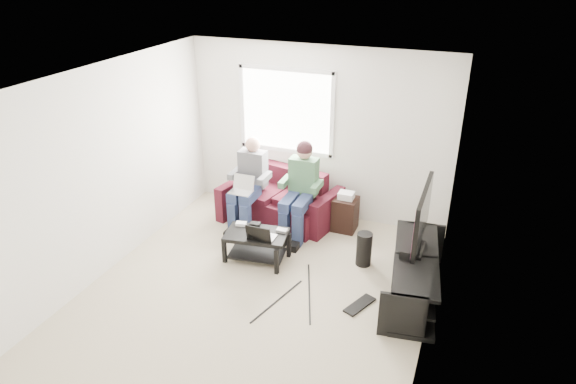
{
  "coord_description": "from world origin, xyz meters",
  "views": [
    {
      "loc": [
        2.21,
        -4.65,
        3.79
      ],
      "look_at": [
        0.17,
        0.6,
        1.1
      ],
      "focal_mm": 32.0,
      "sensor_mm": 36.0,
      "label": 1
    }
  ],
  "objects": [
    {
      "name": "floor",
      "position": [
        0.0,
        0.0,
        0.0
      ],
      "size": [
        4.5,
        4.5,
        0.0
      ],
      "primitive_type": "plane",
      "color": "#C4B898",
      "rests_on": "ground"
    },
    {
      "name": "ceiling",
      "position": [
        0.0,
        0.0,
        2.6
      ],
      "size": [
        4.5,
        4.5,
        0.0
      ],
      "primitive_type": "plane",
      "rotation": [
        3.14,
        0.0,
        0.0
      ],
      "color": "white",
      "rests_on": "wall_back"
    },
    {
      "name": "wall_back",
      "position": [
        0.0,
        2.25,
        1.3
      ],
      "size": [
        4.5,
        0.0,
        4.5
      ],
      "primitive_type": "plane",
      "rotation": [
        1.57,
        0.0,
        0.0
      ],
      "color": "silver",
      "rests_on": "floor"
    },
    {
      "name": "wall_front",
      "position": [
        0.0,
        -2.25,
        1.3
      ],
      "size": [
        4.5,
        0.0,
        4.5
      ],
      "primitive_type": "plane",
      "rotation": [
        -1.57,
        0.0,
        0.0
      ],
      "color": "silver",
      "rests_on": "floor"
    },
    {
      "name": "wall_left",
      "position": [
        -2.0,
        0.0,
        1.3
      ],
      "size": [
        0.0,
        4.5,
        4.5
      ],
      "primitive_type": "plane",
      "rotation": [
        1.57,
        0.0,
        1.57
      ],
      "color": "silver",
      "rests_on": "floor"
    },
    {
      "name": "wall_right",
      "position": [
        2.0,
        0.0,
        1.3
      ],
      "size": [
        0.0,
        4.5,
        4.5
      ],
      "primitive_type": "plane",
      "rotation": [
        1.57,
        0.0,
        -1.57
      ],
      "color": "silver",
      "rests_on": "floor"
    },
    {
      "name": "window",
      "position": [
        -0.5,
        2.23,
        1.6
      ],
      "size": [
        1.48,
        0.04,
        1.28
      ],
      "color": "white",
      "rests_on": "wall_back"
    },
    {
      "name": "sofa",
      "position": [
        -0.42,
        1.82,
        0.3
      ],
      "size": [
        1.82,
        1.05,
        0.78
      ],
      "color": "#43101A",
      "rests_on": "floor"
    },
    {
      "name": "person_left",
      "position": [
        -0.82,
        1.54,
        0.72
      ],
      "size": [
        0.4,
        0.71,
        1.32
      ],
      "color": "navy",
      "rests_on": "sofa"
    },
    {
      "name": "person_right",
      "position": [
        -0.02,
        1.56,
        0.78
      ],
      "size": [
        0.4,
        0.71,
        1.36
      ],
      "color": "navy",
      "rests_on": "sofa"
    },
    {
      "name": "laptop_silver",
      "position": [
        -0.82,
        1.29,
        0.69
      ],
      "size": [
        0.37,
        0.31,
        0.24
      ],
      "primitive_type": null,
      "rotation": [
        0.0,
        0.0,
        -0.33
      ],
      "color": "silver",
      "rests_on": "person_left"
    },
    {
      "name": "coffee_table",
      "position": [
        -0.3,
        0.65,
        0.3
      ],
      "size": [
        0.87,
        0.61,
        0.4
      ],
      "color": "black",
      "rests_on": "floor"
    },
    {
      "name": "laptop_black",
      "position": [
        -0.18,
        0.57,
        0.52
      ],
      "size": [
        0.39,
        0.32,
        0.24
      ],
      "primitive_type": null,
      "rotation": [
        0.0,
        0.0,
        0.25
      ],
      "color": "black",
      "rests_on": "coffee_table"
    },
    {
      "name": "controller_a",
      "position": [
        -0.58,
        0.77,
        0.42
      ],
      "size": [
        0.16,
        0.12,
        0.04
      ],
      "primitive_type": "cube",
      "rotation": [
        0.0,
        0.0,
        0.22
      ],
      "color": "silver",
      "rests_on": "coffee_table"
    },
    {
      "name": "controller_b",
      "position": [
        -0.4,
        0.83,
        0.42
      ],
      "size": [
        0.15,
        0.11,
        0.04
      ],
      "primitive_type": "cube",
      "rotation": [
        0.0,
        0.0,
        0.14
      ],
      "color": "black",
      "rests_on": "coffee_table"
    },
    {
      "name": "controller_c",
      "position": [
        0.0,
        0.8,
        0.42
      ],
      "size": [
        0.14,
        0.1,
        0.04
      ],
      "primitive_type": "cube",
      "rotation": [
        0.0,
        0.0,
        0.05
      ],
      "color": "gray",
      "rests_on": "coffee_table"
    },
    {
      "name": "tv_stand",
      "position": [
        1.77,
        0.61,
        0.25
      ],
      "size": [
        0.73,
        1.73,
        0.56
      ],
      "color": "black",
      "rests_on": "floor"
    },
    {
      "name": "tv",
      "position": [
        1.77,
        0.71,
        1.01
      ],
      "size": [
        0.12,
        1.1,
        0.81
      ],
      "color": "black",
      "rests_on": "tv_stand"
    },
    {
      "name": "soundbar",
      "position": [
        1.65,
        0.71,
        0.61
      ],
      "size": [
        0.12,
        0.5,
        0.1
      ],
      "primitive_type": "cube",
      "color": "black",
      "rests_on": "tv_stand"
    },
    {
      "name": "drink_cup",
      "position": [
        1.72,
        1.24,
        0.62
      ],
      "size": [
        0.08,
        0.08,
        0.12
      ],
      "primitive_type": "cylinder",
      "color": "#AD794A",
      "rests_on": "tv_stand"
    },
    {
      "name": "console_white",
      "position": [
        1.77,
        0.21,
        0.32
      ],
      "size": [
        0.3,
        0.22,
        0.06
      ],
      "primitive_type": "cube",
      "color": "silver",
      "rests_on": "tv_stand"
    },
    {
      "name": "console_grey",
      "position": [
        1.77,
        0.91,
        0.33
      ],
      "size": [
        0.34,
        0.26,
        0.08
      ],
      "primitive_type": "cube",
      "color": "gray",
      "rests_on": "tv_stand"
    },
    {
      "name": "console_black",
      "position": [
        1.77,
        0.56,
        0.33
      ],
      "size": [
        0.38,
        0.3,
        0.07
      ],
      "primitive_type": "cube",
      "color": "black",
      "rests_on": "tv_stand"
    },
    {
      "name": "subwoofer",
      "position": [
        1.06,
        1.05,
        0.23
      ],
      "size": [
        0.2,
        0.2,
        0.46
      ],
      "primitive_type": "cylinder",
      "color": "black",
      "rests_on": "floor"
    },
    {
      "name": "keyboard_floor",
      "position": [
        1.23,
        0.17,
        0.01
      ],
      "size": [
        0.32,
        0.47,
        0.02
      ],
      "primitive_type": "cube",
      "rotation": [
        0.0,
        0.0,
        -0.41
      ],
      "color": "black",
      "rests_on": "floor"
    },
    {
      "name": "end_table",
      "position": [
        0.58,
        1.87,
        0.27
      ],
      "size": [
        0.34,
        0.34,
        0.61
      ],
      "color": "black",
      "rests_on": "floor"
    }
  ]
}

